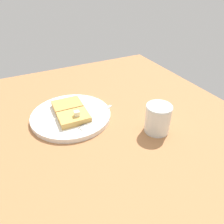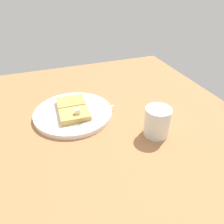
# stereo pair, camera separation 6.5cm
# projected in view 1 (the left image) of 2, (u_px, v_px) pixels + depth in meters

# --- Properties ---
(table_surface) EXTENTS (1.03, 1.03, 0.02)m
(table_surface) POSITION_uv_depth(u_px,v_px,m) (90.00, 130.00, 0.68)
(table_surface) COLOR #A36B41
(table_surface) RESTS_ON ground
(plate) EXTENTS (0.26, 0.26, 0.02)m
(plate) POSITION_uv_depth(u_px,v_px,m) (71.00, 115.00, 0.72)
(plate) COLOR silver
(plate) RESTS_ON table_surface
(toast_slice_left) EXTENTS (0.08, 0.10, 0.02)m
(toast_slice_left) POSITION_uv_depth(u_px,v_px,m) (74.00, 117.00, 0.68)
(toast_slice_left) COLOR tan
(toast_slice_left) RESTS_ON plate
(toast_slice_middle) EXTENTS (0.08, 0.10, 0.02)m
(toast_slice_middle) POSITION_uv_depth(u_px,v_px,m) (67.00, 105.00, 0.74)
(toast_slice_middle) COLOR tan
(toast_slice_middle) RESTS_ON plate
(butter_pat_primary) EXTENTS (0.02, 0.02, 0.02)m
(butter_pat_primary) POSITION_uv_depth(u_px,v_px,m) (77.00, 114.00, 0.67)
(butter_pat_primary) COLOR #F2EDC4
(butter_pat_primary) RESTS_ON toast_slice_left
(fork) EXTENTS (0.09, 0.15, 0.00)m
(fork) POSITION_uv_depth(u_px,v_px,m) (94.00, 118.00, 0.69)
(fork) COLOR silver
(fork) RESTS_ON plate
(syrup_jar) EXTENTS (0.08, 0.08, 0.09)m
(syrup_jar) POSITION_uv_depth(u_px,v_px,m) (158.00, 119.00, 0.65)
(syrup_jar) COLOR #391705
(syrup_jar) RESTS_ON table_surface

